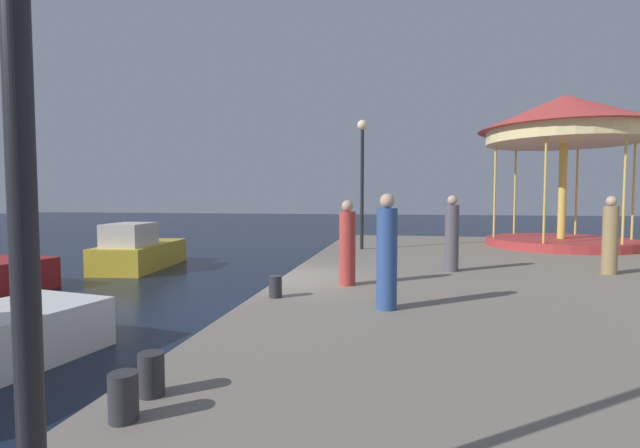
{
  "coord_description": "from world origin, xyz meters",
  "views": [
    {
      "loc": [
        2.73,
        -10.14,
        2.64
      ],
      "look_at": [
        0.44,
        2.49,
        1.89
      ],
      "focal_mm": 25.71,
      "sensor_mm": 36.0,
      "label": 1
    }
  ],
  "objects": [
    {
      "name": "ground_plane",
      "position": [
        0.0,
        0.0,
        0.0
      ],
      "size": [
        120.0,
        120.0,
        0.0
      ],
      "primitive_type": "plane",
      "color": "black"
    },
    {
      "name": "quay_dock",
      "position": [
        6.89,
        0.0,
        0.4
      ],
      "size": [
        13.78,
        23.94,
        0.8
      ],
      "primitive_type": "cube",
      "color": "gray",
      "rests_on": "ground"
    },
    {
      "name": "motorboat_yellow",
      "position": [
        -6.85,
        5.2,
        0.64
      ],
      "size": [
        2.3,
        4.49,
        1.72
      ],
      "color": "gold",
      "rests_on": "ground"
    },
    {
      "name": "carousel",
      "position": [
        8.56,
        8.21,
        4.98
      ],
      "size": [
        6.08,
        6.08,
        5.59
      ],
      "color": "#B23333",
      "rests_on": "quay_dock"
    },
    {
      "name": "lamp_post_mid_promenade",
      "position": [
        1.31,
        5.99,
        3.88
      ],
      "size": [
        0.36,
        0.36,
        4.53
      ],
      "color": "black",
      "rests_on": "quay_dock"
    },
    {
      "name": "bollard_center",
      "position": [
        0.44,
        -2.1,
        1.0
      ],
      "size": [
        0.24,
        0.24,
        0.4
      ],
      "primitive_type": "cylinder",
      "color": "#2D2D33",
      "rests_on": "quay_dock"
    },
    {
      "name": "bollard_north",
      "position": [
        0.48,
        -6.81,
        1.0
      ],
      "size": [
        0.24,
        0.24,
        0.4
      ],
      "primitive_type": "cylinder",
      "color": "#2D2D33",
      "rests_on": "quay_dock"
    },
    {
      "name": "bollard_south",
      "position": [
        0.45,
        -6.33,
        1.0
      ],
      "size": [
        0.24,
        0.24,
        0.4
      ],
      "primitive_type": "cylinder",
      "color": "#2D2D33",
      "rests_on": "quay_dock"
    },
    {
      "name": "person_mid_promenade",
      "position": [
        7.61,
        1.8,
        1.68
      ],
      "size": [
        0.34,
        0.34,
        1.87
      ],
      "color": "#937A4C",
      "rests_on": "quay_dock"
    },
    {
      "name": "person_by_the_water",
      "position": [
        3.93,
        1.59,
        1.69
      ],
      "size": [
        0.34,
        0.34,
        1.89
      ],
      "color": "#514C56",
      "rests_on": "quay_dock"
    },
    {
      "name": "person_near_carousel",
      "position": [
        2.48,
        -2.62,
        1.69
      ],
      "size": [
        0.34,
        0.34,
        1.9
      ],
      "color": "#2D4C8C",
      "rests_on": "quay_dock"
    },
    {
      "name": "person_far_corner",
      "position": [
        1.6,
        -0.67,
        1.63
      ],
      "size": [
        0.34,
        0.34,
        1.78
      ],
      "color": "#B23833",
      "rests_on": "quay_dock"
    }
  ]
}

